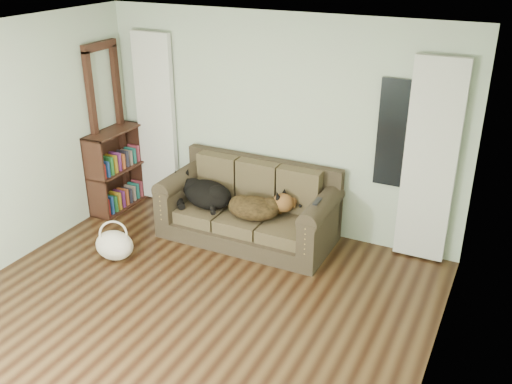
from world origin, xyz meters
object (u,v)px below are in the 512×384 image
at_px(dog_black_lab, 204,194).
at_px(bookshelf, 117,172).
at_px(sofa, 248,204).
at_px(tote_bag, 115,246).
at_px(dog_shepherd, 257,207).

distance_m(dog_black_lab, bookshelf, 1.38).
height_order(sofa, bookshelf, bookshelf).
xyz_separation_m(sofa, tote_bag, (-1.13, -1.09, -0.29)).
bearing_deg(tote_bag, dog_black_lab, 61.72).
bearing_deg(dog_shepherd, bookshelf, -8.18).
xyz_separation_m(dog_black_lab, bookshelf, (-1.38, 0.07, 0.02)).
bearing_deg(tote_bag, bookshelf, 126.28).
relative_size(sofa, tote_bag, 4.48).
bearing_deg(sofa, bookshelf, 179.30).
bearing_deg(tote_bag, sofa, 43.87).
height_order(dog_black_lab, bookshelf, bookshelf).
xyz_separation_m(dog_shepherd, tote_bag, (-1.30, -1.00, -0.33)).
xyz_separation_m(dog_black_lab, dog_shepherd, (0.73, -0.04, 0.01)).
height_order(sofa, tote_bag, sofa).
bearing_deg(bookshelf, dog_shepherd, -2.17).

